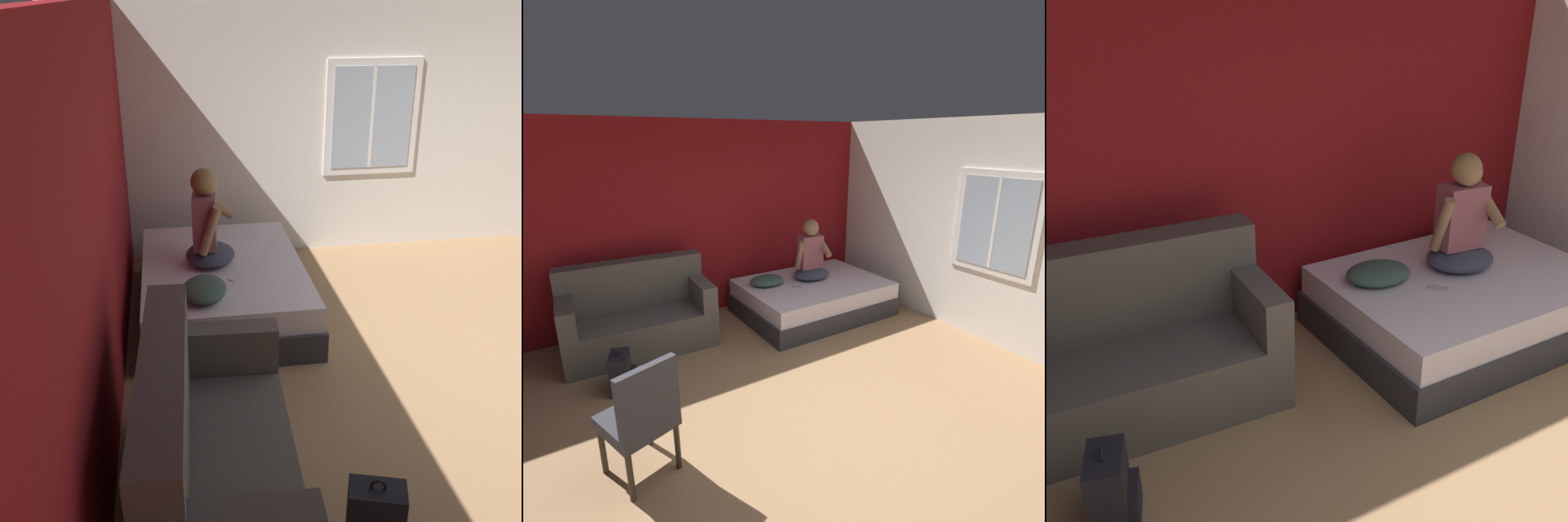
{
  "view_description": "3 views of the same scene",
  "coord_description": "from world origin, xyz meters",
  "views": [
    {
      "loc": [
        -3.68,
        2.63,
        2.75
      ],
      "look_at": [
        0.51,
        1.96,
        0.86
      ],
      "focal_mm": 42.0,
      "sensor_mm": 36.0,
      "label": 1
    },
    {
      "loc": [
        -1.93,
        -2.25,
        2.46
      ],
      "look_at": [
        0.64,
        1.83,
        0.99
      ],
      "focal_mm": 28.0,
      "sensor_mm": 36.0,
      "label": 2
    },
    {
      "loc": [
        -1.68,
        -0.78,
        2.45
      ],
      "look_at": [
        0.06,
        2.27,
        0.84
      ],
      "focal_mm": 42.0,
      "sensor_mm": 36.0,
      "label": 3
    }
  ],
  "objects": [
    {
      "name": "cell_phone",
      "position": [
        1.02,
        2.09,
        0.48
      ],
      "size": [
        0.15,
        0.15,
        0.01
      ],
      "primitive_type": "cube",
      "rotation": [
        0.0,
        0.0,
        0.71
      ],
      "color": "#B7B7BC",
      "rests_on": "bed"
    },
    {
      "name": "person_seated",
      "position": [
        1.4,
        2.3,
        0.84
      ],
      "size": [
        0.56,
        0.5,
        0.88
      ],
      "color": "#383D51",
      "rests_on": "bed"
    },
    {
      "name": "side_chair",
      "position": [
        -1.48,
        0.41,
        0.53
      ],
      "size": [
        0.58,
        0.58,
        0.98
      ],
      "color": "#382D23",
      "rests_on": "ground"
    },
    {
      "name": "wall_back_accent",
      "position": [
        0.0,
        3.13,
        1.35
      ],
      "size": [
        10.4,
        0.16,
        2.7
      ],
      "primitive_type": "cube",
      "color": "maroon",
      "rests_on": "ground"
    },
    {
      "name": "backpack",
      "position": [
        -1.4,
        1.65,
        0.19
      ],
      "size": [
        0.3,
        0.34,
        0.46
      ],
      "color": "black",
      "rests_on": "ground"
    },
    {
      "name": "wall_side_with_window",
      "position": [
        2.78,
        0.0,
        1.35
      ],
      "size": [
        0.19,
        7.5,
        2.7
      ],
      "color": "silver",
      "rests_on": "ground"
    },
    {
      "name": "couch",
      "position": [
        -1.02,
        2.5,
        0.39
      ],
      "size": [
        1.74,
        0.91,
        1.04
      ],
      "color": "#514C47",
      "rests_on": "ground"
    },
    {
      "name": "throw_pillow",
      "position": [
        0.72,
        2.39,
        0.55
      ],
      "size": [
        0.53,
        0.42,
        0.14
      ],
      "primitive_type": "ellipsoid",
      "rotation": [
        0.0,
        0.0,
        -0.14
      ],
      "color": "#385147",
      "rests_on": "bed"
    },
    {
      "name": "ground_plane",
      "position": [
        0.0,
        0.0,
        0.0
      ],
      "size": [
        40.0,
        40.0,
        0.0
      ],
      "primitive_type": "plane",
      "color": "#93704C"
    },
    {
      "name": "bed",
      "position": [
        1.35,
        2.18,
        0.24
      ],
      "size": [
        2.03,
        1.48,
        0.48
      ],
      "color": "#2D2D33",
      "rests_on": "ground"
    }
  ]
}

